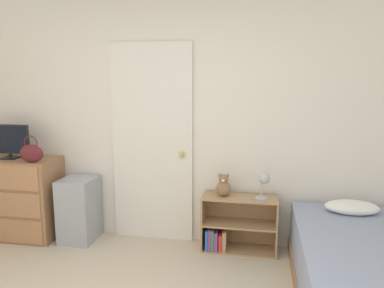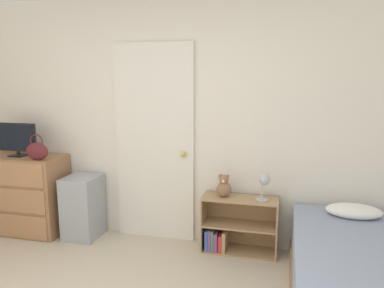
% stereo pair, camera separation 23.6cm
% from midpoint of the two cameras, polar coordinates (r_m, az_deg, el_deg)
% --- Properties ---
extents(wall_back, '(10.00, 0.06, 2.55)m').
position_cam_midpoint_polar(wall_back, '(3.90, -3.85, 3.39)').
color(wall_back, silver).
rests_on(wall_back, ground_plane).
extents(door_closed, '(0.86, 0.09, 2.08)m').
position_cam_midpoint_polar(door_closed, '(3.96, -7.78, 0.01)').
color(door_closed, silver).
rests_on(door_closed, ground_plane).
extents(dresser, '(0.99, 0.46, 0.88)m').
position_cam_midpoint_polar(dresser, '(4.62, -26.86, -7.27)').
color(dresser, '#996B47').
rests_on(dresser, ground_plane).
extents(tv, '(0.47, 0.16, 0.37)m').
position_cam_midpoint_polar(tv, '(4.46, -27.50, 0.42)').
color(tv, black).
rests_on(tv, dresser).
extents(handbag, '(0.26, 0.10, 0.28)m').
position_cam_midpoint_polar(handbag, '(4.18, -24.79, -1.25)').
color(handbag, '#591E23').
rests_on(handbag, dresser).
extents(storage_bin, '(0.35, 0.40, 0.68)m').
position_cam_midpoint_polar(storage_bin, '(4.27, -18.37, -9.45)').
color(storage_bin, '#999EA8').
rests_on(storage_bin, ground_plane).
extents(bookshelf, '(0.75, 0.30, 0.56)m').
position_cam_midpoint_polar(bookshelf, '(3.89, 4.46, -12.54)').
color(bookshelf, tan).
rests_on(bookshelf, ground_plane).
extents(teddy_bear, '(0.15, 0.15, 0.23)m').
position_cam_midpoint_polar(teddy_bear, '(3.74, 3.01, -6.48)').
color(teddy_bear, '#8C6647').
rests_on(teddy_bear, bookshelf).
extents(desk_lamp, '(0.14, 0.13, 0.27)m').
position_cam_midpoint_polar(desk_lamp, '(3.65, 9.09, -5.57)').
color(desk_lamp, '#B2B2B7').
rests_on(desk_lamp, bookshelf).
extents(bed, '(1.07, 1.82, 0.62)m').
position_cam_midpoint_polar(bed, '(3.26, 23.36, -17.69)').
color(bed, '#996B47').
rests_on(bed, ground_plane).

